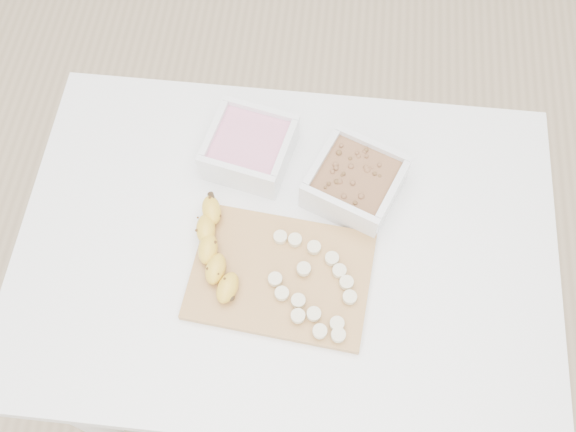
# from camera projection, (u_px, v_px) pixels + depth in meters

# --- Properties ---
(ground) EXTENTS (3.50, 3.50, 0.00)m
(ground) POSITION_uv_depth(u_px,v_px,m) (287.00, 348.00, 1.86)
(ground) COLOR #C6AD89
(ground) RESTS_ON ground
(table) EXTENTS (1.00, 0.70, 0.75)m
(table) POSITION_uv_depth(u_px,v_px,m) (286.00, 264.00, 1.27)
(table) COLOR white
(table) RESTS_ON ground
(bowl_yogurt) EXTENTS (0.18, 0.18, 0.07)m
(bowl_yogurt) POSITION_uv_depth(u_px,v_px,m) (250.00, 147.00, 1.24)
(bowl_yogurt) COLOR white
(bowl_yogurt) RESTS_ON table
(bowl_granola) EXTENTS (0.21, 0.21, 0.07)m
(bowl_granola) POSITION_uv_depth(u_px,v_px,m) (355.00, 182.00, 1.20)
(bowl_granola) COLOR white
(bowl_granola) RESTS_ON table
(cutting_board) EXTENTS (0.34, 0.26, 0.01)m
(cutting_board) POSITION_uv_depth(u_px,v_px,m) (281.00, 275.00, 1.15)
(cutting_board) COLOR #C6864B
(cutting_board) RESTS_ON table
(banana) EXTENTS (0.08, 0.21, 0.03)m
(banana) POSITION_uv_depth(u_px,v_px,m) (216.00, 251.00, 1.14)
(banana) COLOR gold
(banana) RESTS_ON cutting_board
(banana_slices) EXTENTS (0.16, 0.20, 0.02)m
(banana_slices) POSITION_uv_depth(u_px,v_px,m) (314.00, 287.00, 1.12)
(banana_slices) COLOR beige
(banana_slices) RESTS_ON cutting_board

